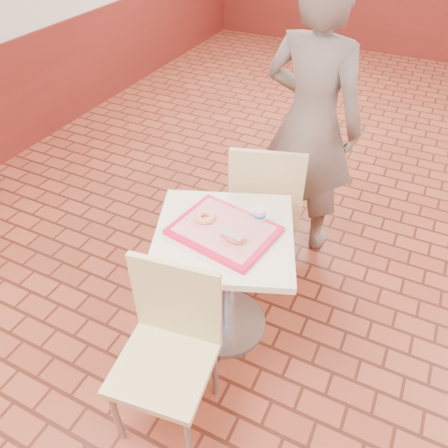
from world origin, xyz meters
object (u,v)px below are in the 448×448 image
at_px(customer, 311,123).
at_px(ring_donut, 205,217).
at_px(long_john_donut, 232,237).
at_px(chair_main_back, 266,200).
at_px(serving_tray, 224,231).
at_px(chair_main_front, 169,343).
at_px(paper_cup, 259,215).
at_px(main_table, 224,266).

distance_m(customer, ring_donut, 1.05).
xyz_separation_m(ring_donut, long_john_donut, (0.20, -0.08, 0.00)).
bearing_deg(customer, chair_main_back, 82.64).
bearing_deg(serving_tray, chair_main_front, -90.23).
relative_size(chair_main_back, paper_cup, 12.06).
distance_m(chair_main_front, customer, 1.67).
bearing_deg(long_john_donut, paper_cup, 72.59).
bearing_deg(paper_cup, long_john_donut, -107.41).
distance_m(long_john_donut, paper_cup, 0.21).
bearing_deg(ring_donut, serving_tray, -9.54).
xyz_separation_m(chair_main_back, customer, (0.12, 0.41, 0.39)).
distance_m(chair_main_front, ring_donut, 0.67).
height_order(main_table, paper_cup, paper_cup).
bearing_deg(customer, chair_main_front, 95.08).
relative_size(ring_donut, long_john_donut, 0.79).
bearing_deg(chair_main_front, ring_donut, 93.36).
bearing_deg(ring_donut, long_john_donut, -22.90).
bearing_deg(chair_main_back, ring_donut, 62.15).
xyz_separation_m(chair_main_back, long_john_donut, (0.08, -0.69, 0.26)).
relative_size(ring_donut, paper_cup, 1.35).
xyz_separation_m(chair_main_back, ring_donut, (-0.12, -0.61, 0.26)).
bearing_deg(chair_main_back, chair_main_front, 73.14).
xyz_separation_m(main_table, paper_cup, (0.14, 0.13, 0.32)).
bearing_deg(long_john_donut, chair_main_back, 97.01).
distance_m(serving_tray, paper_cup, 0.20).
distance_m(main_table, paper_cup, 0.37).
bearing_deg(serving_tray, ring_donut, 170.46).
relative_size(main_table, serving_tray, 1.51).
bearing_deg(chair_main_back, serving_tray, 73.55).
distance_m(chair_main_front, long_john_donut, 0.59).
distance_m(serving_tray, ring_donut, 0.13).
distance_m(chair_main_back, paper_cup, 0.59).
bearing_deg(customer, serving_tray, 92.91).
height_order(main_table, customer, customer).
bearing_deg(main_table, serving_tray, 180.00).
bearing_deg(paper_cup, chair_main_front, -101.41).
relative_size(customer, long_john_donut, 13.49).
bearing_deg(main_table, chair_main_back, 90.62).
relative_size(chair_main_front, customer, 0.50).
distance_m(chair_main_back, customer, 0.58).
height_order(customer, long_john_donut, customer).
distance_m(main_table, chair_main_front, 0.57).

